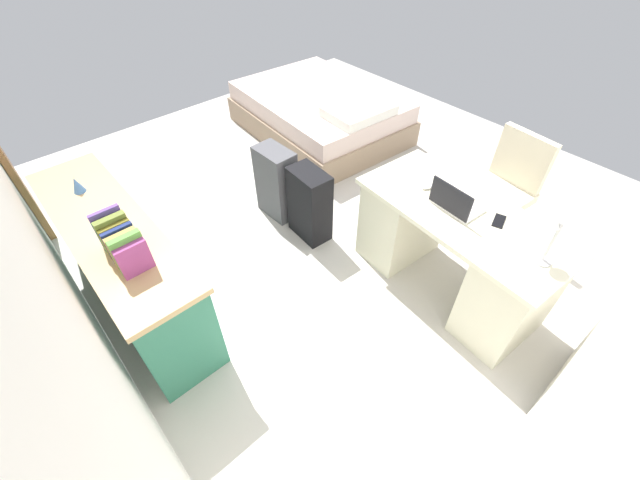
# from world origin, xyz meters

# --- Properties ---
(ground_plane) EXTENTS (5.59, 5.59, 0.00)m
(ground_plane) POSITION_xyz_m (0.00, 0.00, 0.00)
(ground_plane) COLOR beige
(desk) EXTENTS (1.49, 0.77, 0.75)m
(desk) POSITION_xyz_m (-1.28, -0.12, 0.39)
(desk) COLOR beige
(desk) RESTS_ON ground_plane
(office_chair) EXTENTS (0.52, 0.52, 0.94)m
(office_chair) POSITION_xyz_m (-1.19, -0.91, 0.42)
(office_chair) COLOR black
(office_chair) RESTS_ON ground_plane
(credenza) EXTENTS (1.80, 0.48, 0.78)m
(credenza) POSITION_xyz_m (0.14, 1.69, 0.39)
(credenza) COLOR #2D7056
(credenza) RESTS_ON ground_plane
(bed) EXTENTS (1.99, 1.52, 0.58)m
(bed) POSITION_xyz_m (1.14, -1.01, 0.24)
(bed) COLOR gray
(bed) RESTS_ON ground_plane
(suitcase_black) EXTENTS (0.37, 0.24, 0.65)m
(suitcase_black) POSITION_xyz_m (-0.14, 0.26, 0.32)
(suitcase_black) COLOR black
(suitcase_black) RESTS_ON ground_plane
(suitcase_spare_grey) EXTENTS (0.37, 0.23, 0.67)m
(suitcase_spare_grey) POSITION_xyz_m (0.28, 0.29, 0.33)
(suitcase_spare_grey) COLOR #4C4C51
(suitcase_spare_grey) RESTS_ON ground_plane
(laptop) EXTENTS (0.33, 0.25, 0.21)m
(laptop) POSITION_xyz_m (-1.21, -0.09, 0.80)
(laptop) COLOR silver
(laptop) RESTS_ON desk
(computer_mouse) EXTENTS (0.07, 0.10, 0.03)m
(computer_mouse) POSITION_xyz_m (-0.95, -0.16, 0.76)
(computer_mouse) COLOR white
(computer_mouse) RESTS_ON desk
(cell_phone_near_laptop) EXTENTS (0.10, 0.15, 0.01)m
(cell_phone_near_laptop) POSITION_xyz_m (-1.48, -0.21, 0.75)
(cell_phone_near_laptop) COLOR black
(cell_phone_near_laptop) RESTS_ON desk
(desk_lamp) EXTENTS (0.16, 0.11, 0.34)m
(desk_lamp) POSITION_xyz_m (-1.79, -0.08, 1.00)
(desk_lamp) COLOR silver
(desk_lamp) RESTS_ON desk
(book_row) EXTENTS (0.35, 0.17, 0.24)m
(book_row) POSITION_xyz_m (-0.23, 1.70, 0.89)
(book_row) COLOR #933B7C
(book_row) RESTS_ON credenza
(figurine_small) EXTENTS (0.08, 0.08, 0.11)m
(figurine_small) POSITION_xyz_m (0.59, 1.70, 0.83)
(figurine_small) COLOR #4C7FBF
(figurine_small) RESTS_ON credenza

